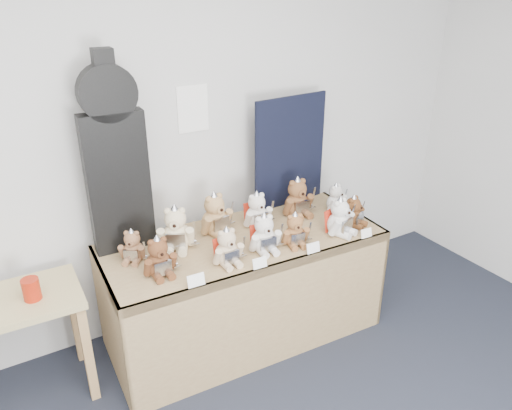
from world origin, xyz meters
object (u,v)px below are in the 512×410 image
red_cup (31,289)px  teddy_front_far_right (340,218)px  teddy_front_left (227,248)px  teddy_front_far_left (159,258)px  teddy_front_centre (264,235)px  teddy_back_left (176,230)px  teddy_front_end (354,213)px  teddy_back_right (297,199)px  teddy_front_right (295,231)px  teddy_back_centre_left (215,216)px  side_table (4,322)px  guitar_case (115,158)px  teddy_back_end (336,199)px  teddy_back_far_left (133,247)px  display_table (249,266)px  teddy_back_centre_right (257,212)px

red_cup → teddy_front_far_right: teddy_front_far_right is taller
teddy_front_left → teddy_front_far_left: bearing=167.5°
teddy_front_centre → teddy_back_left: size_ratio=0.87×
teddy_front_end → teddy_back_right: teddy_back_right is taller
teddy_front_centre → teddy_front_right: (0.20, -0.03, -0.01)m
teddy_back_centre_left → side_table: bearing=169.5°
teddy_front_centre → teddy_back_centre_left: size_ratio=0.88×
guitar_case → teddy_front_right: guitar_case is taller
side_table → teddy_back_end: size_ratio=3.75×
teddy_front_far_left → teddy_front_right: (0.84, -0.10, -0.01)m
teddy_front_right → teddy_front_far_right: bearing=7.8°
teddy_back_centre_left → teddy_back_right: bearing=-16.6°
teddy_back_left → teddy_back_centre_left: teddy_back_left is taller
teddy_front_end → guitar_case: bearing=136.2°
teddy_front_left → teddy_back_left: (-0.18, 0.31, 0.02)m
side_table → red_cup: (0.16, -0.05, 0.18)m
teddy_back_far_left → teddy_front_centre: bearing=12.5°
teddy_front_centre → teddy_front_end: bearing=4.6°
teddy_front_centre → teddy_back_end: (0.73, 0.23, -0.02)m
teddy_front_end → teddy_back_centre_left: teddy_back_centre_left is taller
side_table → teddy_front_far_right: teddy_front_far_right is taller
display_table → teddy_front_end: bearing=-8.2°
teddy_front_end → teddy_back_centre_right: size_ratio=0.89×
side_table → teddy_back_far_left: 0.78m
red_cup → teddy_back_end: (2.02, -0.05, 0.09)m
teddy_back_right → teddy_back_end: (0.28, -0.08, -0.03)m
guitar_case → teddy_back_far_left: (-0.01, -0.18, -0.49)m
display_table → teddy_back_left: 0.52m
side_table → teddy_back_left: (1.00, -0.03, 0.30)m
display_table → teddy_front_far_right: size_ratio=6.54×
red_cup → teddy_front_left: bearing=-16.0°
guitar_case → teddy_back_centre_right: (0.84, -0.17, -0.47)m
teddy_front_far_left → teddy_back_centre_right: size_ratio=0.98×
teddy_back_centre_right → teddy_back_centre_left: bearing=169.3°
teddy_front_far_right → teddy_front_end: bearing=-2.6°
teddy_back_left → teddy_back_centre_right: size_ratio=1.16×
teddy_front_far_left → teddy_back_left: 0.30m
teddy_front_centre → teddy_front_end: (0.68, -0.02, -0.01)m
teddy_back_end → display_table: bearing=171.5°
teddy_front_left → teddy_back_right: bearing=24.6°
side_table → teddy_front_centre: (1.45, -0.33, 0.29)m
teddy_back_end → side_table: bearing=160.9°
teddy_back_centre_left → teddy_front_right: bearing=-60.0°
teddy_back_end → teddy_back_centre_right: bearing=156.6°
teddy_front_centre → teddy_back_centre_right: 0.33m
red_cup → teddy_back_end: bearing=-1.4°
display_table → teddy_front_far_left: bearing=-172.5°
teddy_back_centre_left → teddy_back_right: (0.60, -0.05, -0.00)m
teddy_front_far_right → teddy_back_left: (-0.98, 0.36, 0.01)m
guitar_case → teddy_front_left: 0.82m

